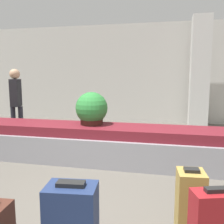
{
  "coord_description": "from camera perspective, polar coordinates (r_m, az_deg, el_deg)",
  "views": [
    {
      "loc": [
        0.94,
        -2.43,
        1.51
      ],
      "look_at": [
        0.0,
        1.76,
        0.89
      ],
      "focal_mm": 40.0,
      "sensor_mm": 36.0,
      "label": 1
    }
  ],
  "objects": [
    {
      "name": "potted_plant_0",
      "position": [
        4.51,
        -4.69,
        0.61
      ],
      "size": [
        0.58,
        0.58,
        0.59
      ],
      "color": "#381914",
      "rests_on": "carousel"
    },
    {
      "name": "back_wall",
      "position": [
        8.38,
        6.26,
        8.78
      ],
      "size": [
        18.0,
        0.06,
        3.2
      ],
      "color": "beige",
      "rests_on": "ground_plane"
    },
    {
      "name": "pillar",
      "position": [
        7.72,
        19.39,
        8.42
      ],
      "size": [
        0.52,
        0.52,
        3.2
      ],
      "color": "silver",
      "rests_on": "ground_plane"
    },
    {
      "name": "traveler_0",
      "position": [
        6.27,
        -21.1,
        3.0
      ],
      "size": [
        0.31,
        0.35,
        1.67
      ],
      "rotation": [
        0.0,
        0.0,
        1.81
      ],
      "color": "#282833",
      "rests_on": "ground_plane"
    },
    {
      "name": "carousel",
      "position": [
        4.46,
        -0.0,
        -7.44
      ],
      "size": [
        8.43,
        0.91,
        0.64
      ],
      "color": "gray",
      "rests_on": "ground_plane"
    },
    {
      "name": "suitcase_2",
      "position": [
        2.56,
        17.4,
        -19.66
      ],
      "size": [
        0.27,
        0.29,
        0.68
      ],
      "rotation": [
        0.0,
        0.0,
        0.09
      ],
      "color": "#A3843D",
      "rests_on": "ground_plane"
    },
    {
      "name": "ground_plane",
      "position": [
        3.01,
        -7.93,
        -21.98
      ],
      "size": [
        18.0,
        18.0,
        0.0
      ],
      "primitive_type": "plane",
      "color": "#59544C"
    }
  ]
}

